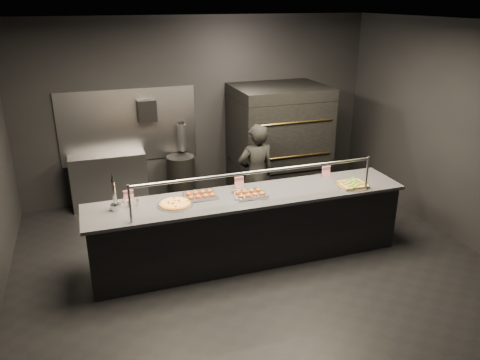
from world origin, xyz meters
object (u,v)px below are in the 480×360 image
Objects in this scene: beer_tap at (115,199)px; round_pizza at (175,204)px; towel_dispenser at (147,111)px; slider_tray_b at (250,194)px; service_counter at (249,227)px; pizza_oven at (278,142)px; fire_extinguisher at (182,137)px; slider_tray_a at (200,195)px; square_pizza at (352,185)px; trash_bin at (181,178)px; prep_shelf at (109,181)px; worker at (256,175)px.

round_pizza is (0.69, -0.09, -0.12)m from beer_tap.
towel_dispenser is 0.77× the size of slider_tray_b.
slider_tray_b is at bearing -90.51° from service_counter.
pizza_oven is 4.00× the size of beer_tap.
slider_tray_a is at bearing -96.32° from fire_extinguisher.
service_counter is 8.99× the size of slider_tray_b.
beer_tap reaches higher than service_counter.
towel_dispenser is (-0.90, 2.39, 1.09)m from service_counter.
service_counter reaches higher than square_pizza.
trash_bin is (1.21, 2.14, -0.67)m from beer_tap.
fire_extinguisher is at bearing 98.30° from service_counter.
square_pizza reaches higher than round_pizza.
square_pizza is (1.75, -2.55, -0.12)m from fire_extinguisher.
prep_shelf is at bearing 124.59° from service_counter.
towel_dispenser is 0.85× the size of slider_tray_a.
slider_tray_a and slider_tray_b have the same top height.
slider_tray_a reaches higher than prep_shelf.
round_pizza is at bearing -7.09° from beer_tap.
towel_dispenser is 0.80× the size of round_pizza.
beer_tap is 3.05m from square_pizza.
worker is at bearing 38.92° from slider_tray_a.
pizza_oven is 1.76m from trash_bin.
pizza_oven reaches higher than round_pizza.
round_pizza is at bearing -91.20° from towel_dispenser.
round_pizza is at bearing 178.66° from slider_tray_b.
fire_extinguisher is at bearing 3.66° from prep_shelf.
prep_shelf is 2.78× the size of square_pizza.
round_pizza is 1.05× the size of slider_tray_a.
service_counter reaches higher than slider_tray_a.
fire_extinguisher is at bearing 98.21° from slider_tray_b.
trash_bin is at bearing -112.95° from fire_extinguisher.
beer_tap is 1.15× the size of slider_tray_a.
worker is (2.07, -1.32, 0.33)m from prep_shelf.
pizza_oven reaches higher than towel_dispenser.
service_counter is 9.92× the size of slider_tray_a.
slider_tray_b reaches higher than prep_shelf.
service_counter is at bearing -55.41° from prep_shelf.
prep_shelf is 2.90× the size of slider_tray_a.
round_pizza is at bearing -157.98° from slider_tray_a.
worker is (1.42, 1.00, -0.16)m from round_pizza.
beer_tap is at bearing 21.21° from worker.
pizza_oven reaches higher than worker.
beer_tap is at bearing -119.58° from trash_bin.
trash_bin is (0.47, -0.17, -1.16)m from towel_dispenser.
towel_dispenser reaches higher than slider_tray_a.
square_pizza is at bearing -52.38° from trash_bin.
fire_extinguisher is (-1.55, 0.50, 0.09)m from pizza_oven.
towel_dispenser is 2.65m from slider_tray_b.
service_counter is 9.51× the size of square_pizza.
slider_tray_b is at bearing -81.79° from fire_extinguisher.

